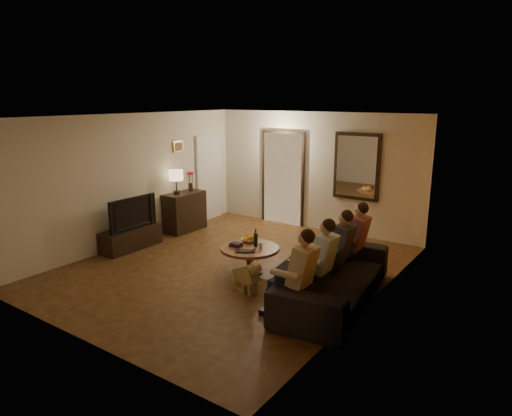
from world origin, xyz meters
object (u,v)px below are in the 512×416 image
Objects in this scene: tv at (129,213)px; person_c at (338,254)px; dog at (246,274)px; table_lamp at (176,182)px; laptop at (245,252)px; coffee_table at (250,260)px; bowl at (249,240)px; tv_stand at (131,238)px; person_a at (298,280)px; wine_bottle at (256,237)px; person_b at (319,266)px; dresser at (185,212)px; person_d at (353,244)px; sofa at (334,275)px.

tv is 0.91× the size of person_c.
dog is (3.05, -0.36, -0.45)m from tv.
laptop is (2.75, -1.28, -0.67)m from table_lamp.
tv is 2.71m from coffee_table.
bowl is (-0.59, 0.89, 0.20)m from dog.
dog is at bearing -6.75° from tv_stand.
person_a is at bearing -3.69° from dog.
wine_bottle is at bearing -18.43° from table_lamp.
dog is (-1.13, -0.20, -0.32)m from person_b.
tv is 0.91× the size of person_a.
dresser is 0.81× the size of person_a.
bowl is at bearing 158.04° from person_b.
tv is 1.96× the size of dog.
person_a is 1.00× the size of person_d.
person_c is at bearing -90.00° from person_d.
wine_bottle is 0.41m from laptop.
table_lamp is 0.45× the size of person_b.
person_c is 1.72m from bowl.
table_lamp reaches higher than person_c.
coffee_table is (-1.54, -0.73, -0.38)m from person_d.
dog is at bearing -96.75° from tv.
coffee_table is 3.81× the size of bowl.
person_a is 2.15m from bowl.
person_c is at bearing 90.00° from person_a.
sofa is (4.28, -1.17, -0.75)m from table_lamp.
tv is 1.11× the size of coffee_table.
table_lamp is at bearing 66.88° from sofa.
dresser reaches higher than laptop.
bowl is (2.47, -1.00, 0.05)m from dresser.
coffee_table is at bearing -154.64° from person_d.
person_a is 1.20m from person_c.
table_lamp is at bearing 167.25° from dog.
person_d reaches higher than bowl.
person_d is (0.00, 0.60, 0.00)m from person_c.
person_d reaches higher than tv_stand.
coffee_table is 0.40m from wine_bottle.
tv is 2.54m from bowl.
person_c is at bearing 90.00° from person_b.
dresser is 0.81× the size of person_b.
sofa is 2.19× the size of person_b.
dresser is 4.50m from sofa.
bowl is at bearing 143.02° from person_a.
sofa is at bearing -88.17° from tv.
tv is at bearing -90.00° from dresser.
laptop is at bearing -164.13° from person_c.
person_d is 3.65× the size of laptop.
dresser is 0.98× the size of coffee_table.
wine_bottle is 0.94× the size of laptop.
person_a reaches higher than laptop.
table_lamp is 4.23m from person_d.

